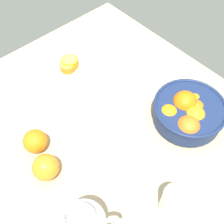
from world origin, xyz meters
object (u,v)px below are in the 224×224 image
Objects in this scene: second_glass at (173,203)px; loose_orange_2 at (46,167)px; orange_half_0 at (70,63)px; loose_orange_0 at (35,141)px; orange_half_1 at (68,66)px; fruit_bowl at (188,112)px; cutting_board at (72,66)px; spoon at (107,30)px.

second_glass is 1.26× the size of loose_orange_2.
loose_orange_0 is at bearing -53.98° from orange_half_0.
loose_orange_2 is at bearing -45.09° from orange_half_1.
fruit_bowl reaches higher than orange_half_0.
spoon is (-7.91, 27.06, -0.18)cm from cutting_board.
spoon is (-31.22, 59.52, -3.67)cm from loose_orange_0.
loose_orange_0 is 67.31cm from spoon.
cutting_board is at bearing 125.68° from loose_orange_0.
fruit_bowl is at bearing 59.93° from loose_orange_0.
loose_orange_0 is at bearing -120.07° from fruit_bowl.
loose_orange_0 is 10.78cm from loose_orange_2.
second_glass reaches higher than orange_half_1.
orange_half_1 is 0.76× the size of loose_orange_2.
second_glass is 69.81cm from cutting_board.
cutting_board is 3.56cm from orange_half_1.
loose_orange_0 is (23.08, -31.75, 0.95)cm from orange_half_0.
fruit_bowl reaches higher than second_glass.
loose_orange_2 is (33.50, -34.54, 1.17)cm from orange_half_0.
spoon is (-58.34, 12.67, -4.79)cm from fruit_bowl.
spoon is at bearing 123.75° from loose_orange_2.
second_glass is at bearing -10.99° from orange_half_0.
fruit_bowl is 52.47cm from orange_half_0.
loose_orange_0 is (-44.98, -18.52, -0.56)cm from second_glass.
loose_orange_0 reaches higher than cutting_board.
loose_orange_2 reaches higher than spoon.
loose_orange_2 reaches higher than cutting_board.
fruit_bowl is 2.99× the size of loose_orange_2.
second_glass is at bearing -57.77° from fruit_bowl.
second_glass reaches higher than loose_orange_2.
loose_orange_0 is 0.95× the size of loose_orange_2.
loose_orange_0 reaches higher than spoon.
spoon is at bearing 106.33° from orange_half_0.
loose_orange_2 is at bearing -108.61° from fruit_bowl.
loose_orange_0 is at bearing 164.98° from loose_orange_2.
orange_half_1 is 46.18cm from loose_orange_2.
loose_orange_2 is (32.58, -32.69, 1.51)cm from orange_half_1.
spoon is (-8.14, 27.77, -2.72)cm from orange_half_0.
fruit_bowl is 3.96× the size of orange_half_1.
fruit_bowl reaches higher than loose_orange_0.
orange_half_1 is at bearing 134.91° from loose_orange_2.
fruit_bowl is at bearing 16.74° from orange_half_0.
orange_half_1 is (0.91, -1.85, -0.34)cm from orange_half_0.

